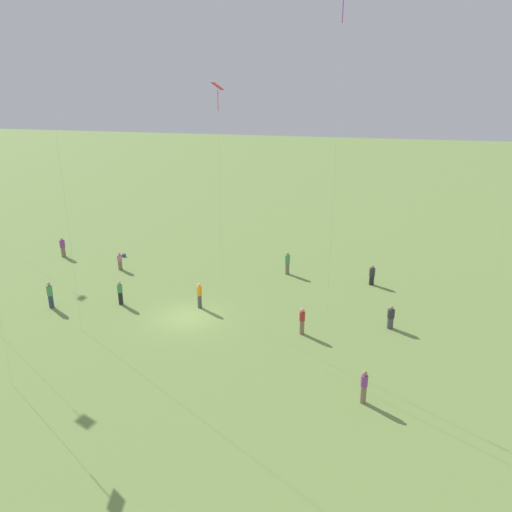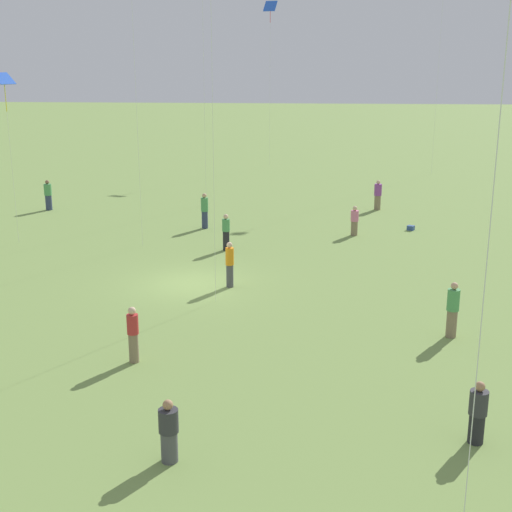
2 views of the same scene
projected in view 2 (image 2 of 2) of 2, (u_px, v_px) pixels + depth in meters
ground_plane at (192, 284)px, 29.30m from camera, size 240.00×240.00×0.00m
person_0 at (230, 264)px, 28.66m from camera, size 0.45×0.45×1.88m
person_1 at (48, 195)px, 43.27m from camera, size 0.63×0.63×1.84m
person_3 at (478, 413)px, 17.02m from camera, size 0.58×0.58×1.60m
person_4 at (205, 211)px, 38.60m from camera, size 0.55×0.55×1.93m
person_5 at (453, 310)px, 23.50m from camera, size 0.54×0.54×1.90m
person_6 at (355, 221)px, 37.10m from camera, size 0.51×0.51×1.56m
person_7 at (169, 432)px, 16.24m from camera, size 0.46×0.46×1.55m
person_8 at (378, 195)px, 43.33m from camera, size 0.54×0.54×1.82m
person_9 at (133, 335)px, 21.55m from camera, size 0.49×0.49×1.78m
person_11 at (226, 232)px, 34.19m from camera, size 0.38×0.38×1.77m
kite_0 at (4, 85)px, 33.70m from camera, size 1.10×1.05×8.30m
kite_1 at (270, 12)px, 58.05m from camera, size 0.94×1.19×13.44m
picnic_bag_0 at (411, 228)px, 38.38m from camera, size 0.43×0.45×0.25m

